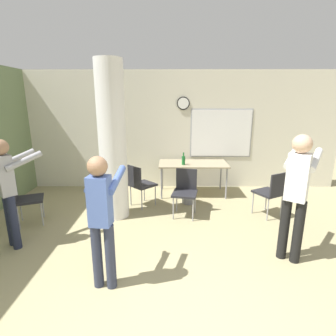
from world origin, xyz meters
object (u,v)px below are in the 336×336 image
at_px(person_watching_back, 8,186).
at_px(chair_mid_room, 272,191).
at_px(bottle_on_table, 183,160).
at_px(chair_by_left_wall, 24,197).
at_px(chair_table_left, 140,183).
at_px(person_playing_side, 297,189).
at_px(folding_table, 193,165).
at_px(chair_table_front, 185,189).
at_px(person_playing_front, 102,213).

bearing_deg(person_watching_back, chair_mid_room, 13.99).
relative_size(bottle_on_table, chair_by_left_wall, 0.31).
height_order(chair_table_left, person_playing_side, person_playing_side).
height_order(chair_table_left, chair_by_left_wall, same).
height_order(folding_table, chair_by_left_wall, chair_by_left_wall).
relative_size(folding_table, chair_table_front, 1.77).
bearing_deg(bottle_on_table, chair_table_left, -146.85).
distance_m(folding_table, chair_by_left_wall, 3.42).
relative_size(chair_table_front, person_playing_front, 0.55).
xyz_separation_m(folding_table, bottle_on_table, (-0.23, -0.15, 0.15)).
relative_size(chair_table_front, chair_by_left_wall, 1.00).
relative_size(chair_table_front, chair_table_left, 1.00).
xyz_separation_m(chair_table_front, person_watching_back, (-2.59, -1.11, 0.44)).
height_order(chair_mid_room, chair_table_front, same).
xyz_separation_m(folding_table, chair_table_front, (-0.24, -1.14, -0.18)).
bearing_deg(folding_table, chair_table_left, -146.71).
relative_size(folding_table, person_playing_front, 0.98).
bearing_deg(person_playing_side, chair_mid_room, 80.17).
height_order(chair_by_left_wall, person_playing_side, person_playing_side).
xyz_separation_m(chair_table_front, person_playing_side, (1.35, -1.42, 0.51)).
distance_m(chair_mid_room, chair_table_front, 1.59).
distance_m(folding_table, chair_table_front, 1.18).
xyz_separation_m(bottle_on_table, chair_by_left_wall, (-2.82, -1.39, -0.33)).
xyz_separation_m(chair_table_front, chair_by_left_wall, (-2.81, -0.40, 0.00)).
xyz_separation_m(bottle_on_table, chair_table_front, (-0.01, -0.99, -0.33)).
distance_m(chair_table_left, person_watching_back, 2.31).
xyz_separation_m(folding_table, chair_by_left_wall, (-3.05, -1.54, -0.18)).
height_order(bottle_on_table, chair_by_left_wall, bottle_on_table).
bearing_deg(chair_mid_room, folding_table, 137.96).
height_order(chair_table_left, person_playing_front, person_playing_front).
distance_m(folding_table, person_playing_side, 2.81).
height_order(chair_mid_room, person_playing_front, person_playing_front).
bearing_deg(chair_mid_room, person_watching_back, -166.01).
distance_m(chair_mid_room, person_watching_back, 4.33).
distance_m(bottle_on_table, chair_by_left_wall, 3.16).
bearing_deg(person_watching_back, folding_table, 38.50).
bearing_deg(chair_table_front, person_playing_front, -117.98).
bearing_deg(person_playing_side, person_watching_back, 175.53).
relative_size(bottle_on_table, chair_table_left, 0.31).
relative_size(bottle_on_table, person_playing_side, 0.16).
height_order(chair_table_left, person_watching_back, person_watching_back).
bearing_deg(person_playing_side, bottle_on_table, 119.09).
bearing_deg(bottle_on_table, person_playing_front, -109.69).
bearing_deg(bottle_on_table, chair_by_left_wall, -153.77).
bearing_deg(person_watching_back, chair_by_left_wall, 106.86).
xyz_separation_m(chair_by_left_wall, person_playing_side, (4.16, -1.02, 0.51)).
relative_size(chair_mid_room, person_playing_side, 0.50).
height_order(folding_table, bottle_on_table, bottle_on_table).
bearing_deg(person_playing_front, folding_table, 67.52).
bearing_deg(chair_table_left, person_playing_front, -93.71).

